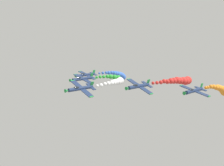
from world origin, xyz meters
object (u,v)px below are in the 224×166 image
(airplane_left_outer, at_px, (194,91))
(airplane_right_outer, at_px, (86,75))
(airplane_left_inner, at_px, (138,86))
(airplane_right_inner, at_px, (82,79))
(airplane_lead, at_px, (80,88))

(airplane_left_outer, height_order, airplane_right_outer, airplane_right_outer)
(airplane_left_outer, distance_m, airplane_right_outer, 48.69)
(airplane_left_inner, bearing_deg, airplane_right_inner, 0.35)
(airplane_right_inner, relative_size, airplane_right_outer, 1.00)
(airplane_right_inner, bearing_deg, airplane_right_outer, -45.80)
(airplane_lead, height_order, airplane_right_outer, airplane_lead)
(airplane_lead, xyz_separation_m, airplane_left_outer, (-24.75, -22.07, -0.46))
(airplane_lead, xyz_separation_m, airplane_left_inner, (-12.38, -11.81, 0.67))
(airplane_lead, xyz_separation_m, airplane_right_inner, (12.73, -11.66, 0.45))
(airplane_left_inner, xyz_separation_m, airplane_right_inner, (25.11, 0.15, -0.22))
(airplane_lead, height_order, airplane_left_outer, airplane_lead)
(airplane_lead, xyz_separation_m, airplane_right_outer, (23.93, -23.18, -0.17))
(airplane_lead, height_order, airplane_left_inner, airplane_left_inner)
(airplane_left_outer, bearing_deg, airplane_lead, 41.72)
(airplane_left_inner, distance_m, airplane_right_outer, 38.06)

